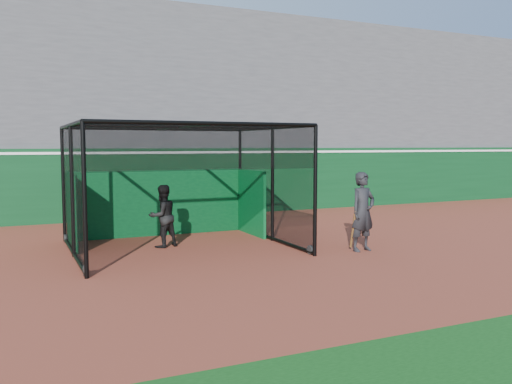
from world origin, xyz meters
name	(u,v)px	position (x,y,z in m)	size (l,w,h in m)	color
ground	(249,264)	(0.00, 0.00, 0.00)	(120.00, 120.00, 0.00)	brown
outfield_wall	(154,182)	(0.00, 8.50, 1.29)	(50.00, 0.50, 2.50)	#0A3818
grandstand	(131,101)	(0.00, 12.27, 4.48)	(50.00, 7.85, 8.95)	#4C4C4F
batting_cage	(180,188)	(-0.85, 2.43, 1.54)	(5.30, 4.63, 3.08)	black
batter	(163,216)	(-1.23, 2.73, 0.80)	(0.78, 0.61, 1.61)	black
on_deck_player	(363,212)	(3.15, 0.19, 0.98)	(0.78, 0.57, 1.96)	black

